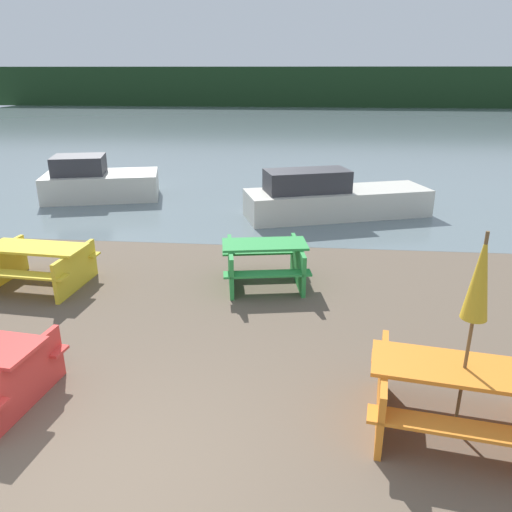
{
  "coord_description": "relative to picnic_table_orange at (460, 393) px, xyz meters",
  "views": [
    {
      "loc": [
        1.76,
        -3.45,
        3.67
      ],
      "look_at": [
        1.05,
        4.07,
        0.85
      ],
      "focal_mm": 35.0,
      "sensor_mm": 36.0,
      "label": 1
    }
  ],
  "objects": [
    {
      "name": "picnic_table_orange",
      "position": [
        0.0,
        0.0,
        0.0
      ],
      "size": [
        2.07,
        1.66,
        0.79
      ],
      "rotation": [
        0.0,
        0.0,
        -0.16
      ],
      "color": "orange",
      "rests_on": "ground_plane"
    },
    {
      "name": "boat",
      "position": [
        -0.95,
        8.41,
        -0.0
      ],
      "size": [
        5.05,
        2.86,
        1.27
      ],
      "rotation": [
        0.0,
        0.0,
        0.32
      ],
      "color": "beige",
      "rests_on": "water"
    },
    {
      "name": "far_treeline",
      "position": [
        -3.49,
        50.83,
        1.52
      ],
      "size": [
        80.0,
        1.6,
        4.0
      ],
      "color": "#193319",
      "rests_on": "water"
    },
    {
      "name": "water",
      "position": [
        -3.49,
        30.83,
        -0.48
      ],
      "size": [
        60.0,
        50.0,
        0.0
      ],
      "color": "slate",
      "rests_on": "ground_plane"
    },
    {
      "name": "picnic_table_yellow",
      "position": [
        -6.41,
        3.3,
        -0.02
      ],
      "size": [
        1.85,
        1.52,
        0.75
      ],
      "rotation": [
        0.0,
        0.0,
        -0.08
      ],
      "color": "yellow",
      "rests_on": "ground_plane"
    },
    {
      "name": "ground_plane",
      "position": [
        -3.49,
        -1.16,
        -0.48
      ],
      "size": [
        60.0,
        60.0,
        0.0
      ],
      "primitive_type": "plane",
      "color": "brown"
    },
    {
      "name": "umbrella_gold",
      "position": [
        -0.0,
        0.0,
        1.3
      ],
      "size": [
        0.26,
        0.26,
        2.27
      ],
      "color": "brown",
      "rests_on": "ground_plane"
    },
    {
      "name": "picnic_table_green",
      "position": [
        -2.37,
        3.77,
        -0.02
      ],
      "size": [
        1.72,
        1.62,
        0.78
      ],
      "rotation": [
        0.0,
        0.0,
        0.17
      ],
      "color": "green",
      "rests_on": "ground_plane"
    },
    {
      "name": "boat_second",
      "position": [
        -7.89,
        9.75,
        0.02
      ],
      "size": [
        3.63,
        2.47,
        1.3
      ],
      "rotation": [
        0.0,
        0.0,
        0.25
      ],
      "color": "beige",
      "rests_on": "water"
    }
  ]
}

